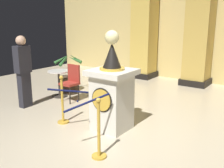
{
  "coord_description": "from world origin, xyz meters",
  "views": [
    {
      "loc": [
        2.7,
        -3.6,
        2.15
      ],
      "look_at": [
        -0.15,
        0.36,
        0.92
      ],
      "focal_mm": 42.42,
      "sensor_mm": 36.0,
      "label": 1
    }
  ],
  "objects": [
    {
      "name": "velvet_rope",
      "position": [
        -0.42,
        -0.31,
        0.79
      ],
      "size": [
        1.12,
        1.11,
        0.22
      ],
      "color": "#141947"
    },
    {
      "name": "stanchion_near",
      "position": [
        -1.17,
        0.02,
        0.35
      ],
      "size": [
        0.24,
        0.24,
        1.01
      ],
      "color": "gold",
      "rests_on": "ground_plane"
    },
    {
      "name": "bystander_guest",
      "position": [
        -2.67,
        0.21,
        0.93
      ],
      "size": [
        0.23,
        0.37,
        1.74
      ],
      "color": "#26262D",
      "rests_on": "ground_plane"
    },
    {
      "name": "cafe_chair_red",
      "position": [
        -2.08,
        1.23,
        0.57
      ],
      "size": [
        0.41,
        0.41,
        0.96
      ],
      "color": "black",
      "rests_on": "ground_plane"
    },
    {
      "name": "stanchion_far",
      "position": [
        0.33,
        -0.65,
        0.34
      ],
      "size": [
        0.24,
        0.24,
        0.98
      ],
      "color": "gold",
      "rests_on": "ground_plane"
    },
    {
      "name": "column_centre_rear",
      "position": [
        0.0,
        4.87,
        1.93
      ],
      "size": [
        0.89,
        0.89,
        3.89
      ],
      "color": "black",
      "rests_on": "ground_plane"
    },
    {
      "name": "ground_plane",
      "position": [
        0.0,
        0.0,
        0.0
      ],
      "size": [
        12.7,
        12.7,
        0.0
      ],
      "primitive_type": "plane",
      "color": "beige"
    },
    {
      "name": "cafe_table",
      "position": [
        -2.63,
        1.31,
        0.47
      ],
      "size": [
        0.6,
        0.6,
        0.74
      ],
      "color": "#332D28",
      "rests_on": "ground_plane"
    },
    {
      "name": "back_wall",
      "position": [
        0.0,
        5.4,
        2.03
      ],
      "size": [
        12.7,
        0.16,
        4.06
      ],
      "primitive_type": "cube",
      "color": "tan",
      "rests_on": "ground_plane"
    },
    {
      "name": "pedestal_clock",
      "position": [
        -0.15,
        0.36,
        0.75
      ],
      "size": [
        0.79,
        0.79,
        1.93
      ],
      "color": "silver",
      "rests_on": "ground_plane"
    },
    {
      "name": "potted_palm_left",
      "position": [
        -2.86,
        1.94,
        0.32
      ],
      "size": [
        0.85,
        0.82,
        1.14
      ],
      "color": "#4C3828",
      "rests_on": "ground_plane"
    },
    {
      "name": "column_left",
      "position": [
        -1.96,
        4.87,
        1.93
      ],
      "size": [
        0.88,
        0.88,
        3.89
      ],
      "color": "black",
      "rests_on": "ground_plane"
    }
  ]
}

